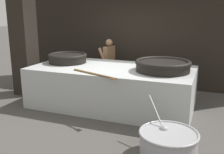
# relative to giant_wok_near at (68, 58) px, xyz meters

# --- Properties ---
(ground_plane) EXTENTS (60.00, 60.00, 0.00)m
(ground_plane) POSITION_rel_giant_wok_near_xyz_m (1.30, -0.13, -1.10)
(ground_plane) COLOR #474442
(back_wall) EXTENTS (7.87, 0.24, 3.81)m
(back_wall) POSITION_rel_giant_wok_near_xyz_m (1.30, 2.04, 0.80)
(back_wall) COLOR black
(back_wall) RESTS_ON ground_plane
(support_pillar) EXTENTS (0.54, 0.54, 3.81)m
(support_pillar) POSITION_rel_giant_wok_near_xyz_m (-1.33, -0.05, 0.80)
(support_pillar) COLOR black
(support_pillar) RESTS_ON ground_plane
(hearth_platform) EXTENTS (3.87, 1.92, 0.97)m
(hearth_platform) POSITION_rel_giant_wok_near_xyz_m (1.30, -0.13, -0.61)
(hearth_platform) COLOR #B2B7B7
(hearth_platform) RESTS_ON ground_plane
(giant_wok_near) EXTENTS (1.01, 1.01, 0.24)m
(giant_wok_near) POSITION_rel_giant_wok_near_xyz_m (0.00, 0.00, 0.00)
(giant_wok_near) COLOR black
(giant_wok_near) RESTS_ON hearth_platform
(giant_wok_far) EXTENTS (1.25, 1.25, 0.25)m
(giant_wok_far) POSITION_rel_giant_wok_near_xyz_m (2.52, -0.12, 0.01)
(giant_wok_far) COLOR black
(giant_wok_far) RESTS_ON hearth_platform
(stirring_paddle) EXTENTS (1.22, 0.54, 0.04)m
(stirring_paddle) POSITION_rel_giant_wok_near_xyz_m (1.28, -1.02, -0.11)
(stirring_paddle) COLOR brown
(stirring_paddle) RESTS_ON hearth_platform
(cook) EXTENTS (0.41, 0.59, 1.50)m
(cook) POSITION_rel_giant_wok_near_xyz_m (0.66, 1.28, -0.29)
(cook) COLOR #8C6647
(cook) RESTS_ON ground_plane
(prep_bowl_vegetables) EXTENTS (0.96, 1.08, 0.81)m
(prep_bowl_vegetables) POSITION_rel_giant_wok_near_xyz_m (3.00, -2.03, -0.86)
(prep_bowl_vegetables) COLOR #9E9EA3
(prep_bowl_vegetables) RESTS_ON ground_plane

